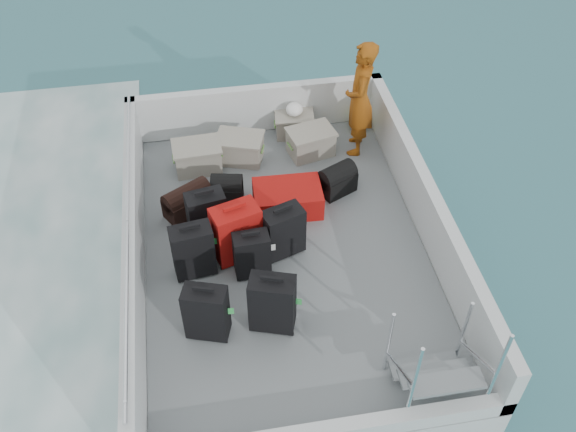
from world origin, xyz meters
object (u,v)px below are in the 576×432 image
object	(u,v)px
suitcase_1	(193,252)
suitcase_8	(288,199)
suitcase_0	(206,313)
suitcase_3	(272,304)
crate_1	(240,149)
crate_2	(294,125)
suitcase_2	(207,216)
suitcase_7	(283,232)
passenger	(360,99)
crate_3	(311,143)
crate_0	(198,158)
suitcase_5	(236,233)
suitcase_4	(252,255)

from	to	relation	value
suitcase_1	suitcase_8	world-z (taller)	suitcase_1
suitcase_0	suitcase_8	xyz separation A→B (m)	(1.14, 1.75, -0.18)
suitcase_1	suitcase_3	bearing A→B (deg)	-57.33
crate_1	crate_2	size ratio (longest dim) A/B	1.15
crate_2	suitcase_2	bearing A→B (deg)	-127.19
suitcase_7	passenger	bearing A→B (deg)	34.31
crate_3	crate_0	bearing A→B (deg)	-177.55
suitcase_5	suitcase_1	bearing A→B (deg)	-177.03
suitcase_1	suitcase_3	size ratio (longest dim) A/B	0.96
crate_2	passenger	xyz separation A→B (m)	(0.79, -0.47, 0.67)
suitcase_1	suitcase_4	bearing A→B (deg)	-18.79
suitcase_0	suitcase_4	bearing A→B (deg)	70.93
crate_0	passenger	world-z (taller)	passenger
suitcase_4	suitcase_7	xyz separation A→B (m)	(0.40, 0.27, 0.03)
suitcase_5	suitcase_8	bearing A→B (deg)	27.28
suitcase_5	crate_0	world-z (taller)	suitcase_5
crate_0	suitcase_3	bearing A→B (deg)	-77.64
crate_1	crate_3	distance (m)	0.98
suitcase_7	crate_3	world-z (taller)	suitcase_7
suitcase_0	suitcase_7	bearing A→B (deg)	64.39
suitcase_1	suitcase_5	size ratio (longest dim) A/B	0.94
suitcase_0	crate_2	size ratio (longest dim) A/B	1.34
suitcase_4	suitcase_8	size ratio (longest dim) A/B	0.71
suitcase_1	suitcase_7	bearing A→B (deg)	-0.22
suitcase_2	suitcase_4	world-z (taller)	suitcase_2
suitcase_1	passenger	distance (m)	3.09
suitcase_1	crate_3	world-z (taller)	suitcase_1
suitcase_1	passenger	size ratio (longest dim) A/B	0.42
crate_0	suitcase_0	bearing A→B (deg)	-91.76
suitcase_1	suitcase_8	bearing A→B (deg)	27.36
suitcase_4	passenger	xyz separation A→B (m)	(1.73, 2.04, 0.52)
suitcase_4	suitcase_8	xyz separation A→B (m)	(0.58, 0.99, -0.13)
suitcase_0	suitcase_4	xyz separation A→B (m)	(0.57, 0.76, -0.04)
suitcase_0	suitcase_1	xyz separation A→B (m)	(-0.08, 0.88, 0.00)
crate_0	crate_3	xyz separation A→B (m)	(1.56, 0.07, -0.01)
suitcase_8	passenger	xyz separation A→B (m)	(1.15, 1.05, 0.65)
suitcase_3	crate_2	distance (m)	3.38
suitcase_4	crate_3	xyz separation A→B (m)	(1.08, 2.04, -0.12)
suitcase_4	crate_3	distance (m)	2.31
suitcase_4	crate_1	distance (m)	2.07
suitcase_4	crate_2	size ratio (longest dim) A/B	1.17
suitcase_2	suitcase_5	xyz separation A→B (m)	(0.31, -0.39, 0.04)
suitcase_2	suitcase_8	size ratio (longest dim) A/B	0.77
suitcase_3	crate_2	xyz separation A→B (m)	(0.81, 3.28, -0.20)
suitcase_5	passenger	bearing A→B (deg)	26.35
suitcase_2	suitcase_7	size ratio (longest dim) A/B	0.99
suitcase_3	crate_0	size ratio (longest dim) A/B	1.19
suitcase_2	suitcase_5	bearing A→B (deg)	-61.28
suitcase_8	crate_0	bearing A→B (deg)	49.34
crate_3	suitcase_5	bearing A→B (deg)	-125.03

